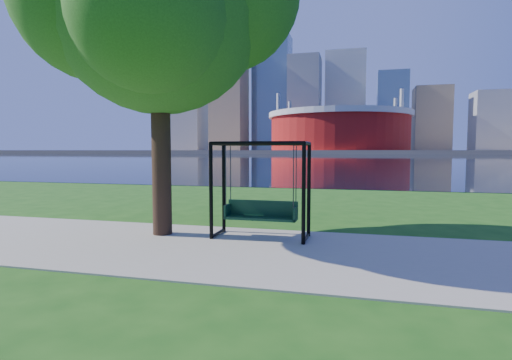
% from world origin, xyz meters
% --- Properties ---
extents(ground, '(900.00, 900.00, 0.00)m').
position_xyz_m(ground, '(0.00, 0.00, 0.00)').
color(ground, '#1E5114').
rests_on(ground, ground).
extents(path, '(120.00, 4.00, 0.03)m').
position_xyz_m(path, '(0.00, -0.50, 0.01)').
color(path, '#9E937F').
rests_on(path, ground).
extents(river, '(900.00, 180.00, 0.02)m').
position_xyz_m(river, '(0.00, 102.00, 0.01)').
color(river, black).
rests_on(river, ground).
extents(far_bank, '(900.00, 228.00, 2.00)m').
position_xyz_m(far_bank, '(0.00, 306.00, 1.00)').
color(far_bank, '#937F60').
rests_on(far_bank, ground).
extents(stadium, '(83.00, 83.00, 32.00)m').
position_xyz_m(stadium, '(-10.00, 235.00, 14.23)').
color(stadium, maroon).
rests_on(stadium, far_bank).
extents(skyline, '(392.00, 66.00, 96.50)m').
position_xyz_m(skyline, '(-4.27, 319.39, 35.89)').
color(skyline, gray).
rests_on(skyline, far_bank).
extents(swing, '(2.04, 0.89, 2.08)m').
position_xyz_m(swing, '(-0.11, 0.62, 1.01)').
color(swing, black).
rests_on(swing, ground).
extents(park_tree, '(5.94, 5.36, 7.38)m').
position_xyz_m(park_tree, '(-2.38, 0.45, 5.12)').
color(park_tree, black).
rests_on(park_tree, ground).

